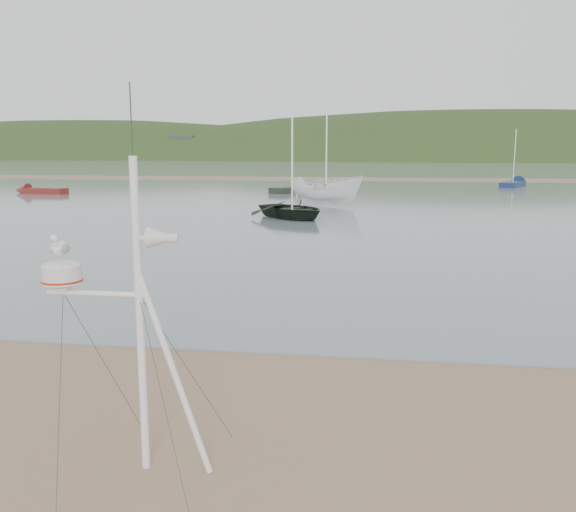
# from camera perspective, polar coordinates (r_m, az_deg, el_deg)

# --- Properties ---
(ground) EXTENTS (560.00, 560.00, 0.00)m
(ground) POSITION_cam_1_polar(r_m,az_deg,el_deg) (8.56, -16.75, -17.13)
(ground) COLOR #82624B
(ground) RESTS_ON ground
(water) EXTENTS (560.00, 256.00, 0.04)m
(water) POSITION_cam_1_polar(r_m,az_deg,el_deg) (138.96, 6.94, 8.40)
(water) COLOR slate
(water) RESTS_ON ground
(sandbar) EXTENTS (560.00, 7.00, 0.07)m
(sandbar) POSITION_cam_1_polar(r_m,az_deg,el_deg) (77.03, 5.78, 7.19)
(sandbar) COLOR #82624B
(sandbar) RESTS_ON water
(hill_ridge) EXTENTS (620.00, 180.00, 80.00)m
(hill_ridge) POSITION_cam_1_polar(r_m,az_deg,el_deg) (243.48, 11.82, 4.29)
(hill_ridge) COLOR #213415
(hill_ridge) RESTS_ON ground
(far_cottages) EXTENTS (294.40, 6.30, 8.00)m
(far_cottages) POSITION_cam_1_polar(r_m,az_deg,el_deg) (202.86, 8.28, 9.99)
(far_cottages) COLOR silver
(far_cottages) RESTS_ON ground
(mast_rig) EXTENTS (2.03, 2.17, 4.58)m
(mast_rig) POSITION_cam_1_polar(r_m,az_deg,el_deg) (7.60, -13.97, -11.42)
(mast_rig) COLOR white
(mast_rig) RESTS_ON ground
(boat_dark) EXTENTS (3.09, 3.10, 4.75)m
(boat_dark) POSITION_cam_1_polar(r_m,az_deg,el_deg) (33.47, 0.39, 7.59)
(boat_dark) COLOR black
(boat_dark) RESTS_ON water
(boat_white) EXTENTS (2.54, 2.50, 5.25)m
(boat_white) POSITION_cam_1_polar(r_m,az_deg,el_deg) (41.25, 3.60, 8.39)
(boat_white) COLOR white
(boat_white) RESTS_ON water
(dinghy_red_far) EXTENTS (5.12, 1.99, 1.21)m
(dinghy_red_far) POSITION_cam_1_polar(r_m,az_deg,el_deg) (56.50, -22.64, 5.67)
(dinghy_red_far) COLOR maroon
(dinghy_red_far) RESTS_ON ground
(sailboat_blue_far) EXTENTS (4.04, 6.26, 6.20)m
(sailboat_blue_far) POSITION_cam_1_polar(r_m,az_deg,el_deg) (67.08, 20.61, 6.39)
(sailboat_blue_far) COLOR #15264C
(sailboat_blue_far) RESTS_ON ground
(sailboat_dark_mid) EXTENTS (4.31, 6.08, 6.13)m
(sailboat_dark_mid) POSITION_cam_1_polar(r_m,az_deg,el_deg) (54.79, 1.32, 6.34)
(sailboat_dark_mid) COLOR black
(sailboat_dark_mid) RESTS_ON ground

